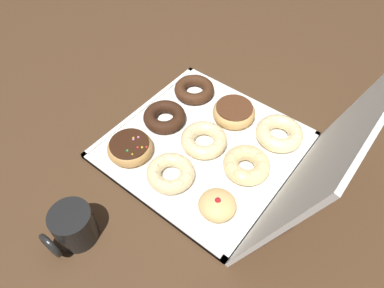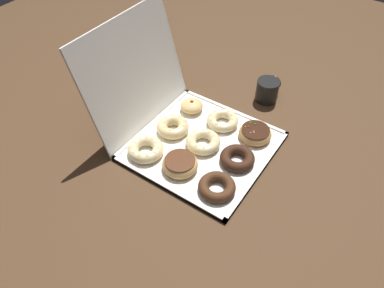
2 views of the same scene
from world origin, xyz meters
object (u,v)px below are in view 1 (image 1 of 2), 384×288
object	(u,v)px
donut_box	(204,146)
cruller_donut_7	(245,166)
chocolate_frosted_donut_3	(234,112)
cruller_donut_6	(279,133)
cruller_donut_5	(171,173)
cruller_donut_4	(204,140)
sprinkle_donut_2	(130,148)
jelly_filled_donut_8	(217,205)
coffee_mug	(73,226)
chocolate_cake_ring_donut_0	(194,89)
chocolate_cake_ring_donut_1	(166,116)

from	to	relation	value
donut_box	cruller_donut_7	distance (m)	0.13
chocolate_frosted_donut_3	cruller_donut_6	distance (m)	0.13
cruller_donut_5	cruller_donut_4	bearing A→B (deg)	-179.15
sprinkle_donut_2	cruller_donut_6	bearing A→B (deg)	135.66
donut_box	jelly_filled_donut_8	distance (m)	0.19
cruller_donut_7	coffee_mug	distance (m)	0.40
jelly_filled_donut_8	coffee_mug	distance (m)	0.30
chocolate_cake_ring_donut_0	cruller_donut_5	xyz separation A→B (m)	(0.26, 0.14, 0.00)
donut_box	coffee_mug	size ratio (longest dim) A/B	4.13
sprinkle_donut_2	chocolate_cake_ring_donut_1	bearing A→B (deg)	-177.99
cruller_donut_5	cruller_donut_7	size ratio (longest dim) A/B	1.00
sprinkle_donut_2	cruller_donut_7	size ratio (longest dim) A/B	1.00
donut_box	cruller_donut_5	xyz separation A→B (m)	(0.13, 0.00, 0.02)
chocolate_cake_ring_donut_0	chocolate_frosted_donut_3	world-z (taller)	chocolate_frosted_donut_3
cruller_donut_7	coffee_mug	bearing A→B (deg)	-27.89
cruller_donut_4	cruller_donut_7	distance (m)	0.13
donut_box	cruller_donut_6	distance (m)	0.20
cruller_donut_5	jelly_filled_donut_8	size ratio (longest dim) A/B	1.35
coffee_mug	donut_box	bearing A→B (deg)	170.29
cruller_donut_5	cruller_donut_6	distance (m)	0.30
sprinkle_donut_2	chocolate_frosted_donut_3	bearing A→B (deg)	153.07
sprinkle_donut_2	chocolate_frosted_donut_3	size ratio (longest dim) A/B	0.98
chocolate_cake_ring_donut_0	sprinkle_donut_2	world-z (taller)	sprinkle_donut_2
cruller_donut_5	donut_box	bearing A→B (deg)	-178.76
donut_box	chocolate_cake_ring_donut_0	xyz separation A→B (m)	(-0.14, -0.14, 0.02)
jelly_filled_donut_8	cruller_donut_4	bearing A→B (deg)	-134.21
cruller_donut_7	coffee_mug	xyz separation A→B (m)	(0.36, -0.19, 0.01)
sprinkle_donut_2	cruller_donut_5	xyz separation A→B (m)	(-0.01, 0.13, -0.00)
donut_box	cruller_donut_7	xyz separation A→B (m)	(0.00, 0.13, 0.03)
chocolate_cake_ring_donut_0	coffee_mug	xyz separation A→B (m)	(0.50, 0.08, 0.02)
cruller_donut_6	cruller_donut_7	bearing A→B (deg)	-4.55
chocolate_cake_ring_donut_0	cruller_donut_4	bearing A→B (deg)	45.61
coffee_mug	chocolate_cake_ring_donut_1	bearing A→B (deg)	-169.12
chocolate_frosted_donut_3	cruller_donut_5	xyz separation A→B (m)	(0.25, -0.00, -0.00)
chocolate_frosted_donut_3	coffee_mug	size ratio (longest dim) A/B	1.09
chocolate_cake_ring_donut_1	cruller_donut_5	xyz separation A→B (m)	(0.13, 0.13, 0.00)
cruller_donut_6	jelly_filled_donut_8	world-z (taller)	jelly_filled_donut_8
chocolate_cake_ring_donut_0	coffee_mug	distance (m)	0.50
cruller_donut_5	coffee_mug	bearing A→B (deg)	-15.53
cruller_donut_5	chocolate_frosted_donut_3	bearing A→B (deg)	179.44
cruller_donut_7	jelly_filled_donut_8	bearing A→B (deg)	4.10
cruller_donut_6	coffee_mug	size ratio (longest dim) A/B	1.14
chocolate_cake_ring_donut_1	jelly_filled_donut_8	size ratio (longest dim) A/B	1.36
chocolate_cake_ring_donut_0	cruller_donut_5	distance (m)	0.30
donut_box	sprinkle_donut_2	xyz separation A→B (m)	(0.13, -0.13, 0.02)
coffee_mug	cruller_donut_5	bearing A→B (deg)	164.47
chocolate_cake_ring_donut_1	donut_box	bearing A→B (deg)	88.13
cruller_donut_7	cruller_donut_5	bearing A→B (deg)	-45.01
chocolate_frosted_donut_3	cruller_donut_5	world-z (taller)	chocolate_frosted_donut_3
chocolate_frosted_donut_3	jelly_filled_donut_8	size ratio (longest dim) A/B	1.38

